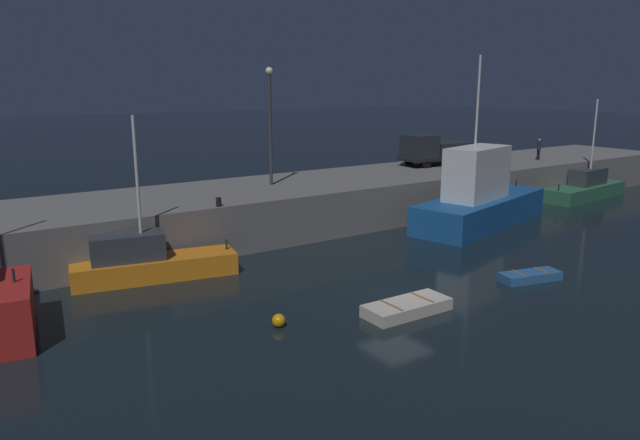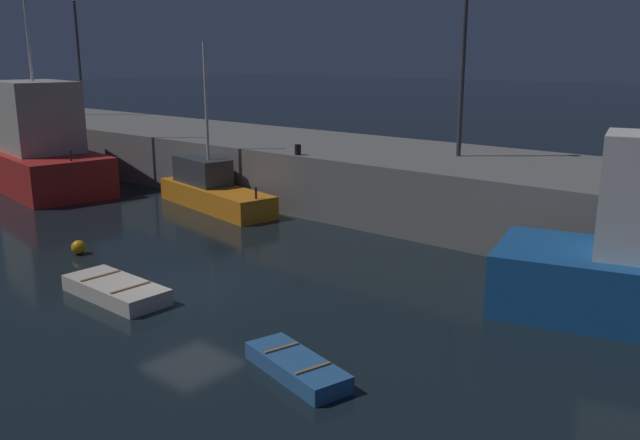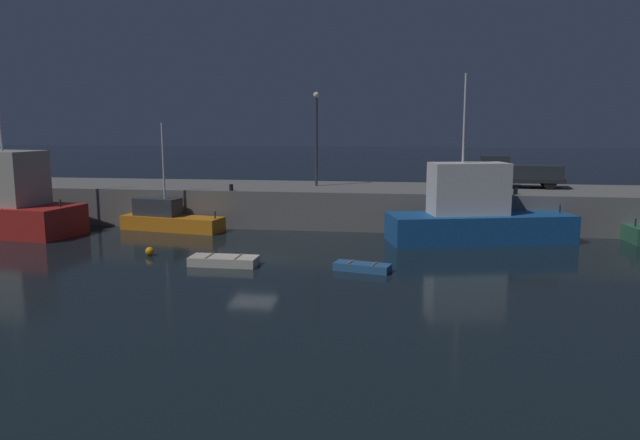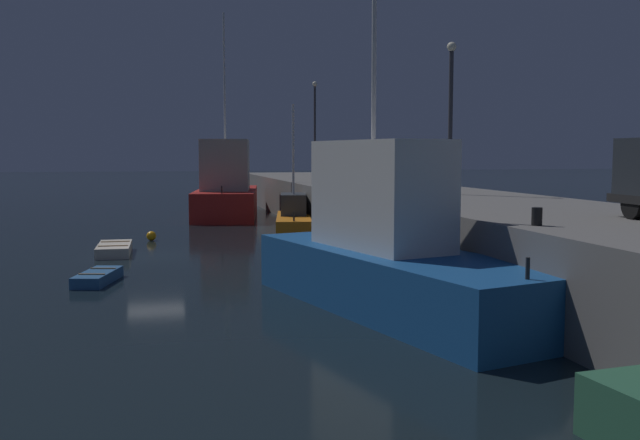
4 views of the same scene
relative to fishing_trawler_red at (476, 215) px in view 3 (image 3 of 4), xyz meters
name	(u,v)px [view 3 (image 3 of 4)]	position (x,y,z in m)	size (l,w,h in m)	color
ground_plane	(253,258)	(-12.75, -6.74, -1.68)	(320.00, 320.00, 0.00)	black
pier_quay	(295,204)	(-12.75, 6.39, -0.33)	(77.98, 8.36, 2.70)	slate
fishing_trawler_red	(476,215)	(0.00, 0.00, 0.00)	(12.01, 6.36, 10.41)	#195193
fishing_boat_orange	(168,218)	(-20.86, 1.21, -0.84)	(7.55, 3.27, 7.46)	orange
dinghy_orange_near	(362,267)	(-6.50, -8.77, -1.49)	(3.01, 1.68, 0.44)	#2D6099
rowboat_white_mid	(224,261)	(-13.84, -8.56, -1.45)	(3.59, 1.50, 0.51)	beige
mooring_buoy_near	(150,251)	(-18.68, -6.91, -1.43)	(0.50, 0.50, 0.50)	orange
lamp_post_east	(316,131)	(-11.19, 6.74, 5.17)	(0.44, 0.44, 7.01)	#38383D
utility_truck	(517,172)	(3.65, 7.61, 2.19)	(6.31, 2.68, 2.35)	black
bollard_west	(516,191)	(2.86, 3.07, 1.25)	(0.28, 0.28, 0.48)	black
bollard_central	(231,187)	(-16.64, 2.53, 1.24)	(0.28, 0.28, 0.46)	black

